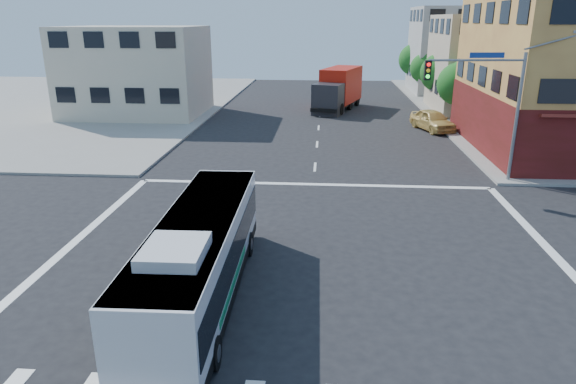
{
  "coord_description": "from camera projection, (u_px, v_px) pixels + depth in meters",
  "views": [
    {
      "loc": [
        0.61,
        -17.33,
        8.63
      ],
      "look_at": [
        -0.91,
        2.87,
        1.77
      ],
      "focal_mm": 32.0,
      "sensor_mm": 36.0,
      "label": 1
    }
  ],
  "objects": [
    {
      "name": "signal_mast_ne",
      "position": [
        488.0,
        92.0,
        26.97
      ],
      "size": [
        7.91,
        1.13,
        8.07
      ],
      "color": "gray",
      "rests_on": "ground"
    },
    {
      "name": "ground",
      "position": [
        306.0,
        262.0,
        19.18
      ],
      "size": [
        120.0,
        120.0,
        0.0
      ],
      "primitive_type": "plane",
      "color": "black",
      "rests_on": "ground"
    },
    {
      "name": "street_tree_c",
      "position": [
        426.0,
        66.0,
        58.72
      ],
      "size": [
        3.4,
        3.4,
        5.29
      ],
      "color": "#362413",
      "rests_on": "ground"
    },
    {
      "name": "building_east_near",
      "position": [
        500.0,
        65.0,
        48.63
      ],
      "size": [
        12.06,
        10.06,
        9.0
      ],
      "color": "tan",
      "rests_on": "ground"
    },
    {
      "name": "building_west",
      "position": [
        136.0,
        71.0,
        47.42
      ],
      "size": [
        12.06,
        10.06,
        8.0
      ],
      "color": "#BEB79D",
      "rests_on": "ground"
    },
    {
      "name": "parked_car",
      "position": [
        433.0,
        120.0,
        41.57
      ],
      "size": [
        3.44,
        5.26,
        1.66
      ],
      "primitive_type": "imported",
      "rotation": [
        0.0,
        0.0,
        0.33
      ],
      "color": "tan",
      "rests_on": "ground"
    },
    {
      "name": "street_tree_b",
      "position": [
        441.0,
        70.0,
        51.07
      ],
      "size": [
        3.8,
        3.8,
        5.79
      ],
      "color": "#362413",
      "rests_on": "ground"
    },
    {
      "name": "box_truck",
      "position": [
        338.0,
        90.0,
        50.77
      ],
      "size": [
        5.15,
        9.27,
        4.01
      ],
      "rotation": [
        0.0,
        0.0,
        -0.31
      ],
      "color": "#242328",
      "rests_on": "ground"
    },
    {
      "name": "transit_bus",
      "position": [
        200.0,
        257.0,
        16.09
      ],
      "size": [
        2.51,
        10.63,
        3.14
      ],
      "rotation": [
        0.0,
        0.0,
        0.02
      ],
      "color": "black",
      "rests_on": "ground"
    },
    {
      "name": "street_tree_a",
      "position": [
        460.0,
        81.0,
        43.57
      ],
      "size": [
        3.6,
        3.6,
        5.53
      ],
      "color": "#362413",
      "rests_on": "ground"
    },
    {
      "name": "building_east_far",
      "position": [
        464.0,
        51.0,
        61.7
      ],
      "size": [
        12.06,
        10.06,
        10.0
      ],
      "color": "#A2A29D",
      "rests_on": "ground"
    },
    {
      "name": "street_tree_d",
      "position": [
        415.0,
        58.0,
        66.14
      ],
      "size": [
        4.0,
        4.0,
        6.03
      ],
      "color": "#362413",
      "rests_on": "ground"
    }
  ]
}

